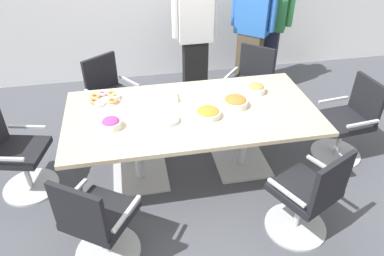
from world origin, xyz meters
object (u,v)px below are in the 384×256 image
(office_chair_1, at_px, (16,156))
(snack_bowl_pretzels, at_px, (235,102))
(person_standing_1, at_px, (252,27))
(napkin_pile, at_px, (168,97))
(conference_table, at_px, (192,122))
(person_standing_2, at_px, (269,23))
(snack_bowl_candy_mix, at_px, (111,123))
(office_chair_0, at_px, (111,99))
(donut_platter, at_px, (105,98))
(office_chair_2, at_px, (98,225))
(snack_bowl_chips_orange, at_px, (208,113))
(plate_stack, at_px, (168,120))
(snack_bowl_cookies, at_px, (256,89))
(office_chair_5, at_px, (250,88))
(office_chair_4, at_px, (348,124))
(person_standing_0, at_px, (195,35))
(office_chair_3, at_px, (308,198))

(office_chair_1, distance_m, snack_bowl_pretzels, 2.17)
(person_standing_1, xyz_separation_m, napkin_pile, (-1.32, -1.35, -0.18))
(conference_table, distance_m, person_standing_2, 2.25)
(office_chair_1, relative_size, snack_bowl_candy_mix, 5.15)
(office_chair_0, height_order, donut_platter, office_chair_0)
(office_chair_2, relative_size, snack_bowl_pretzels, 3.74)
(conference_table, xyz_separation_m, donut_platter, (-0.82, 0.36, 0.15))
(office_chair_1, distance_m, snack_bowl_chips_orange, 1.88)
(office_chair_1, height_order, plate_stack, office_chair_1)
(office_chair_0, xyz_separation_m, snack_bowl_cookies, (1.51, -0.75, 0.39))
(snack_bowl_chips_orange, bearing_deg, office_chair_5, 53.07)
(office_chair_0, height_order, office_chair_1, same)
(office_chair_2, xyz_separation_m, office_chair_4, (2.61, 0.89, 0.00))
(person_standing_0, bearing_deg, snack_bowl_pretzels, 92.01)
(person_standing_0, xyz_separation_m, person_standing_2, (1.06, 0.12, 0.06))
(donut_platter, bearing_deg, office_chair_1, -160.70)
(conference_table, relative_size, person_standing_2, 1.32)
(napkin_pile, bearing_deg, person_standing_0, 68.03)
(person_standing_0, bearing_deg, office_chair_3, 98.81)
(plate_stack, bearing_deg, donut_platter, 138.54)
(office_chair_0, distance_m, office_chair_4, 2.70)
(person_standing_0, distance_m, snack_bowl_pretzels, 1.60)
(snack_bowl_cookies, bearing_deg, office_chair_4, -14.97)
(snack_bowl_pretzels, distance_m, snack_bowl_cookies, 0.36)
(person_standing_1, xyz_separation_m, plate_stack, (-1.38, -1.74, -0.18))
(office_chair_2, distance_m, snack_bowl_cookies, 2.04)
(person_standing_0, xyz_separation_m, plate_stack, (-0.60, -1.74, -0.12))
(person_standing_1, height_order, snack_bowl_chips_orange, person_standing_1)
(office_chair_0, distance_m, office_chair_1, 1.29)
(office_chair_3, relative_size, snack_bowl_pretzels, 3.74)
(snack_bowl_chips_orange, distance_m, napkin_pile, 0.50)
(office_chair_2, height_order, plate_stack, office_chair_2)
(person_standing_2, xyz_separation_m, snack_bowl_candy_mix, (-2.17, -1.87, -0.15))
(office_chair_1, distance_m, office_chair_4, 3.40)
(office_chair_5, bearing_deg, donut_platter, 58.99)
(donut_platter, height_order, napkin_pile, napkin_pile)
(office_chair_5, distance_m, person_standing_1, 0.90)
(snack_bowl_pretzels, relative_size, napkin_pile, 1.41)
(office_chair_2, relative_size, snack_bowl_chips_orange, 3.84)
(donut_platter, xyz_separation_m, napkin_pile, (0.63, -0.11, 0.00))
(office_chair_4, relative_size, snack_bowl_chips_orange, 3.84)
(office_chair_5, xyz_separation_m, person_standing_1, (0.21, 0.68, 0.55))
(office_chair_5, bearing_deg, plate_stack, 83.30)
(office_chair_0, bearing_deg, office_chair_5, 143.03)
(office_chair_3, relative_size, office_chair_5, 1.00)
(office_chair_1, relative_size, person_standing_2, 0.50)
(office_chair_1, height_order, person_standing_2, person_standing_2)
(office_chair_5, xyz_separation_m, plate_stack, (-1.17, -1.06, 0.36))
(person_standing_2, bearing_deg, conference_table, 81.47)
(person_standing_2, distance_m, snack_bowl_cookies, 1.66)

